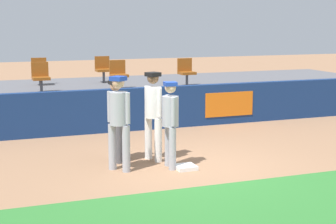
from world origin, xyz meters
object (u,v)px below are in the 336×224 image
at_px(seat_back_left, 40,70).
at_px(player_runner_visitor, 119,117).
at_px(seat_back_center, 103,68).
at_px(seat_front_center, 119,73).
at_px(seat_front_left, 41,76).
at_px(player_coach_visitor, 170,119).
at_px(first_base, 185,167).
at_px(player_fielder_home, 153,110).
at_px(seat_front_right, 186,71).
at_px(player_umpire, 116,115).

bearing_deg(seat_back_left, player_runner_visitor, -84.70).
xyz_separation_m(seat_back_center, seat_front_center, (0.03, -1.80, -0.00)).
relative_size(seat_front_left, seat_back_left, 1.00).
distance_m(player_coach_visitor, seat_back_left, 7.28).
relative_size(first_base, player_fielder_home, 0.21).
bearing_deg(first_base, player_coach_visitor, 140.28).
height_order(seat_front_left, seat_front_right, same).
height_order(player_coach_visitor, seat_front_right, seat_front_right).
xyz_separation_m(player_fielder_home, seat_front_center, (0.51, 4.59, 0.34)).
relative_size(player_fielder_home, player_runner_visitor, 1.00).
height_order(first_base, seat_front_right, seat_front_right).
bearing_deg(player_fielder_home, seat_front_left, -178.79).
xyz_separation_m(seat_front_right, seat_back_center, (-2.16, 1.80, 0.00)).
distance_m(first_base, seat_back_left, 7.65).
distance_m(seat_front_left, seat_front_right, 4.37).
bearing_deg(player_umpire, seat_front_left, -175.45).
distance_m(player_fielder_home, player_coach_visitor, 0.70).
relative_size(player_coach_visitor, seat_front_center, 2.08).
height_order(player_runner_visitor, seat_back_center, player_runner_visitor).
bearing_deg(seat_front_left, seat_back_center, 39.20).
bearing_deg(seat_front_center, player_coach_visitor, -94.10).
height_order(player_runner_visitor, player_umpire, player_runner_visitor).
distance_m(player_coach_visitor, seat_front_center, 5.31).
height_order(player_coach_visitor, seat_back_center, seat_back_center).
height_order(player_runner_visitor, seat_front_left, player_runner_visitor).
bearing_deg(seat_front_right, seat_back_center, 140.18).
bearing_deg(seat_back_center, player_coach_visitor, -92.85).
height_order(player_fielder_home, player_runner_visitor, same).
xyz_separation_m(player_runner_visitor, seat_back_left, (-0.64, 6.92, 0.34)).
relative_size(player_umpire, seat_front_left, 2.04).
height_order(player_umpire, seat_front_center, seat_front_center).
distance_m(first_base, player_runner_visitor, 1.68).
height_order(player_coach_visitor, seat_front_center, seat_front_center).
height_order(first_base, player_runner_visitor, player_runner_visitor).
xyz_separation_m(seat_front_left, seat_back_center, (2.21, 1.80, 0.00)).
bearing_deg(seat_back_left, player_coach_visitor, -76.79).
bearing_deg(seat_back_center, player_runner_visitor, -101.20).
relative_size(first_base, player_runner_visitor, 0.21).
distance_m(seat_front_right, seat_back_center, 2.81).
height_order(player_umpire, seat_back_left, seat_back_left).
distance_m(player_fielder_home, player_umpire, 0.79).
height_order(first_base, player_coach_visitor, player_coach_visitor).
relative_size(seat_front_right, seat_back_center, 1.00).
xyz_separation_m(seat_back_center, seat_back_left, (-2.01, -0.00, -0.00)).
xyz_separation_m(player_runner_visitor, seat_front_center, (1.40, 5.12, 0.34)).
distance_m(seat_back_center, seat_front_center, 1.80).
bearing_deg(player_runner_visitor, seat_back_left, 146.50).
height_order(player_coach_visitor, player_umpire, player_coach_visitor).
bearing_deg(player_runner_visitor, player_fielder_home, 81.90).
bearing_deg(first_base, player_runner_visitor, 164.00).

